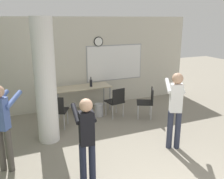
# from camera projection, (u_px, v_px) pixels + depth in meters

# --- Properties ---
(wall_back) EXTENTS (8.00, 0.15, 2.80)m
(wall_back) POSITION_uv_depth(u_px,v_px,m) (75.00, 64.00, 7.68)
(wall_back) COLOR beige
(wall_back) RESTS_ON ground_plane
(support_pillar) EXTENTS (0.47, 0.47, 2.80)m
(support_pillar) POSITION_uv_depth(u_px,v_px,m) (45.00, 82.00, 5.48)
(support_pillar) COLOR white
(support_pillar) RESTS_ON ground_plane
(folding_table) EXTENTS (1.70, 0.63, 0.78)m
(folding_table) POSITION_uv_depth(u_px,v_px,m) (82.00, 89.00, 7.46)
(folding_table) COLOR beige
(folding_table) RESTS_ON ground_plane
(bottle_on_table) EXTENTS (0.08, 0.08, 0.30)m
(bottle_on_table) POSITION_uv_depth(u_px,v_px,m) (91.00, 83.00, 7.43)
(bottle_on_table) COLOR black
(bottle_on_table) RESTS_ON folding_table
(waste_bin) EXTENTS (0.25, 0.25, 0.37)m
(waste_bin) POSITION_uv_depth(u_px,v_px,m) (99.00, 110.00, 7.24)
(waste_bin) COLOR #B2B2B7
(waste_bin) RESTS_ON ground_plane
(chair_mid_room) EXTENTS (0.59, 0.59, 0.87)m
(chair_mid_room) POSITION_uv_depth(u_px,v_px,m) (147.00, 101.00, 7.05)
(chair_mid_room) COLOR black
(chair_mid_room) RESTS_ON ground_plane
(chair_table_left) EXTENTS (0.59, 0.59, 0.87)m
(chair_table_left) POSITION_uv_depth(u_px,v_px,m) (58.00, 109.00, 6.37)
(chair_table_left) COLOR black
(chair_table_left) RESTS_ON ground_plane
(chair_table_right) EXTENTS (0.51, 0.51, 0.87)m
(chair_table_right) POSITION_uv_depth(u_px,v_px,m) (116.00, 100.00, 7.08)
(chair_table_right) COLOR black
(chair_table_right) RESTS_ON ground_plane
(person_playing_front) EXTENTS (0.38, 0.63, 1.56)m
(person_playing_front) POSITION_uv_depth(u_px,v_px,m) (86.00, 136.00, 4.03)
(person_playing_front) COLOR #1E2338
(person_playing_front) RESTS_ON ground_plane
(person_watching_back) EXTENTS (0.58, 0.66, 1.65)m
(person_watching_back) POSITION_uv_depth(u_px,v_px,m) (2.00, 122.00, 4.46)
(person_watching_back) COLOR #514C47
(person_watching_back) RESTS_ON ground_plane
(person_playing_side) EXTENTS (0.57, 0.70, 1.68)m
(person_playing_side) POSITION_uv_depth(u_px,v_px,m) (175.00, 105.00, 5.26)
(person_playing_side) COLOR #2D3347
(person_playing_side) RESTS_ON ground_plane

